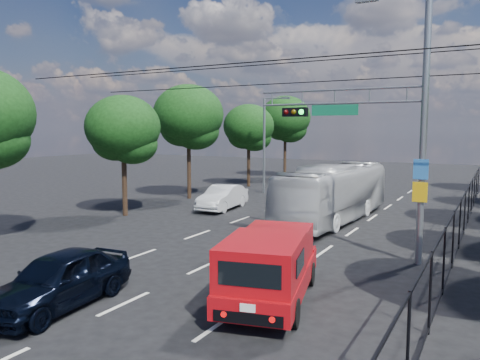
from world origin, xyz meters
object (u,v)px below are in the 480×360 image
Objects in this scene: red_pickup at (270,264)px; navy_hatchback at (59,279)px; signal_mast at (388,116)px; white_bus at (334,193)px; white_van at (223,197)px.

red_pickup is 5.75m from navy_hatchback.
signal_mast is 8.28m from white_bus.
white_van is (-4.12, 15.35, -0.04)m from navy_hatchback.
white_van is (-6.88, 0.10, -0.75)m from white_bus.
signal_mast is 13.31m from white_van.
red_pickup is at bearing -59.27° from white_van.
signal_mast is 1.68× the size of red_pickup.
signal_mast reaches higher than navy_hatchback.
navy_hatchback is at bearing -126.57° from signal_mast.
red_pickup is 1.27× the size of navy_hatchback.
navy_hatchback is at bearing -80.40° from white_van.
signal_mast is 7.46m from red_pickup.
white_bus is 6.92m from white_van.
signal_mast is 2.18× the size of white_van.
signal_mast reaches higher than white_bus.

